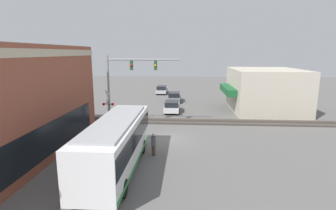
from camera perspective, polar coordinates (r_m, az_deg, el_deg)
The scene contains 10 objects.
ground_plane at distance 22.64m, azimuth -0.05°, elevation -7.48°, with size 120.00×120.00×0.00m, color #605E5B.
shop_building at distance 35.74m, azimuth 20.24°, elevation 3.14°, with size 10.27×9.40×5.25m.
city_bus at distance 16.81m, azimuth -11.15°, elevation -8.03°, with size 10.09×2.59×3.26m.
traffic_signal_gantry at distance 26.04m, azimuth -8.80°, elevation 6.34°, with size 0.42×7.16×7.04m.
crossing_signal at distance 26.54m, azimuth -12.88°, elevation 0.18°, with size 1.41×1.18×3.81m.
rail_track_near at distance 28.36m, azimuth 0.77°, elevation -3.51°, with size 2.60×60.00×0.15m.
parked_car_white at distance 32.65m, azimuth 0.85°, elevation -0.41°, with size 4.25×1.82×1.39m.
parked_car_grey at distance 39.59m, azimuth 1.39°, elevation 1.71°, with size 4.39×1.82×1.44m.
parked_car_silver at distance 47.53m, azimuth -1.34°, elevation 3.33°, with size 4.72×1.82×1.42m.
pedestrian_near_bus at distance 19.04m, azimuth -3.19°, elevation -8.54°, with size 0.34×0.34×1.65m.
Camera 1 is at (-21.37, -1.45, 7.32)m, focal length 28.00 mm.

